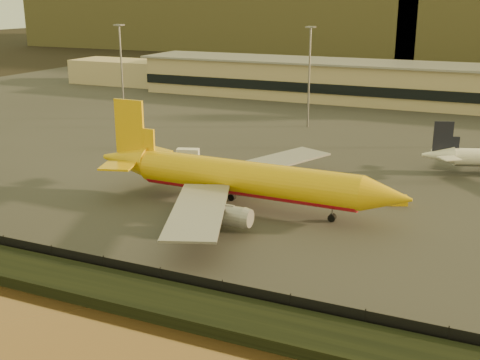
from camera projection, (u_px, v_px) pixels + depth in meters
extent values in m
plane|color=black|center=(198.00, 245.00, 82.59)|extent=(900.00, 900.00, 0.00)
cube|color=black|center=(127.00, 293.00, 67.53)|extent=(320.00, 7.00, 1.40)
cube|color=#2D2D2D|center=(359.00, 120.00, 165.57)|extent=(320.00, 220.00, 0.20)
cube|color=black|center=(146.00, 274.00, 70.85)|extent=(300.00, 0.05, 2.20)
cube|color=#C5AE89|center=(382.00, 84.00, 189.99)|extent=(160.00, 22.00, 12.00)
cube|color=black|center=(374.00, 92.00, 180.50)|extent=(160.00, 0.60, 3.00)
cube|color=gray|center=(383.00, 64.00, 188.15)|extent=(164.00, 24.00, 0.60)
cube|color=#C5AE89|center=(136.00, 72.00, 230.85)|extent=(50.00, 18.00, 9.00)
cylinder|color=slate|center=(122.00, 73.00, 163.36)|extent=(0.50, 0.50, 25.00)
cube|color=slate|center=(119.00, 25.00, 159.64)|extent=(2.20, 2.20, 0.40)
cylinder|color=slate|center=(309.00, 79.00, 152.66)|extent=(0.50, 0.50, 25.00)
cube|color=slate|center=(311.00, 27.00, 148.95)|extent=(2.20, 2.20, 0.40)
cube|color=brown|center=(246.00, 4.00, 426.03)|extent=(260.00, 160.00, 55.00)
cylinder|color=#E1AD0B|center=(247.00, 178.00, 94.82)|extent=(36.88, 5.98, 5.31)
cylinder|color=red|center=(247.00, 183.00, 95.09)|extent=(35.84, 4.79, 4.14)
cone|color=#E1AD0B|center=(387.00, 197.00, 85.93)|extent=(7.25, 5.44, 5.31)
cone|color=#E1AD0B|center=(126.00, 159.00, 104.00)|extent=(9.29, 5.48, 5.31)
cube|color=#E1AD0B|center=(129.00, 127.00, 101.87)|extent=(5.63, 0.53, 9.30)
cube|color=#E1AD0B|center=(153.00, 152.00, 107.66)|extent=(6.48, 6.44, 0.32)
cube|color=#E1AD0B|center=(118.00, 166.00, 98.45)|extent=(6.36, 6.32, 0.32)
cube|color=gray|center=(275.00, 161.00, 107.77)|extent=(15.58, 23.96, 0.32)
cylinder|color=gray|center=(281.00, 176.00, 104.17)|extent=(6.18, 3.03, 2.92)
cube|color=gray|center=(198.00, 210.00, 83.24)|extent=(14.91, 24.03, 0.32)
cylinder|color=gray|center=(226.00, 215.00, 85.62)|extent=(6.18, 3.03, 2.92)
cylinder|color=black|center=(332.00, 218.00, 90.44)|extent=(1.19, 0.95, 1.17)
cylinder|color=slate|center=(332.00, 214.00, 90.26)|extent=(0.20, 0.20, 2.39)
cylinder|color=black|center=(219.00, 206.00, 95.60)|extent=(1.19, 0.95, 1.17)
cylinder|color=slate|center=(219.00, 202.00, 95.42)|extent=(0.20, 0.20, 2.39)
cylinder|color=black|center=(232.00, 197.00, 99.74)|extent=(1.19, 0.95, 1.17)
cylinder|color=slate|center=(232.00, 193.00, 99.56)|extent=(0.20, 0.20, 2.39)
cone|color=white|center=(438.00, 155.00, 115.06)|extent=(6.74, 5.13, 3.32)
cube|color=black|center=(443.00, 136.00, 113.95)|extent=(3.53, 1.47, 5.81)
cube|color=white|center=(441.00, 150.00, 118.06)|extent=(3.40, 3.24, 0.20)
cube|color=white|center=(449.00, 158.00, 111.73)|extent=(4.55, 4.52, 0.20)
cube|color=#E1AD0B|center=(397.00, 200.00, 97.56)|extent=(3.75, 2.71, 1.54)
cube|color=white|center=(188.00, 154.00, 125.45)|extent=(5.01, 3.40, 2.07)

